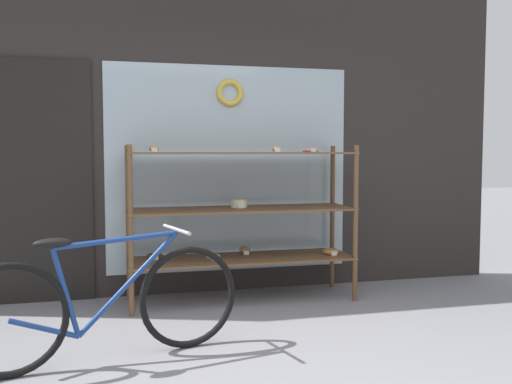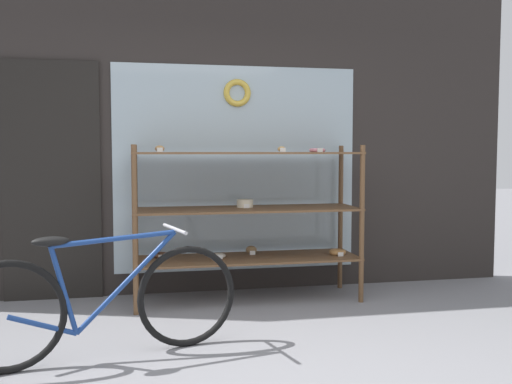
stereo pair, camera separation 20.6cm
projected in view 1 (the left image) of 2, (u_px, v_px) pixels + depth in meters
name	position (u px, v px, depth m)	size (l,w,h in m)	color
storefront_facade	(204.00, 95.00, 5.25)	(5.83, 0.13, 3.76)	#2D2826
display_case	(242.00, 210.00, 4.98)	(1.96, 0.58, 1.37)	brown
bicycle	(104.00, 304.00, 3.52)	(1.74, 0.58, 0.81)	black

